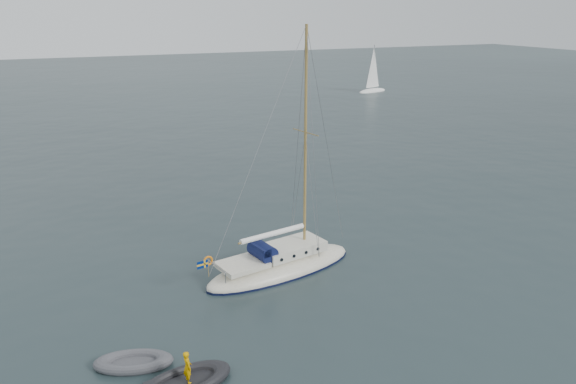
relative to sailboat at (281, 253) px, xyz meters
name	(u,v)px	position (x,y,z in m)	size (l,w,h in m)	color
ground	(340,287)	(1.98, -2.91, -1.00)	(300.00, 300.00, 0.00)	black
sailboat	(281,253)	(0.00, 0.00, 0.00)	(9.28, 2.78, 13.22)	white
dinghy	(133,362)	(-8.58, -5.43, -0.81)	(3.10, 1.40, 0.44)	#515157
rib	(183,383)	(-7.12, -7.50, -0.77)	(3.84, 1.74, 1.49)	black
distant_yacht_b	(373,71)	(40.13, 55.35, 2.44)	(6.07, 3.24, 8.05)	white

